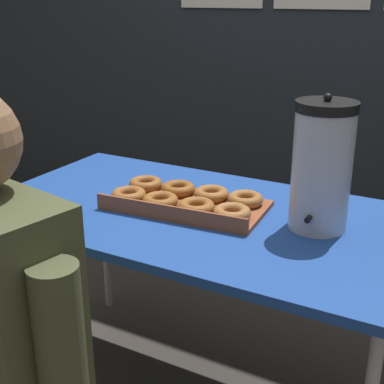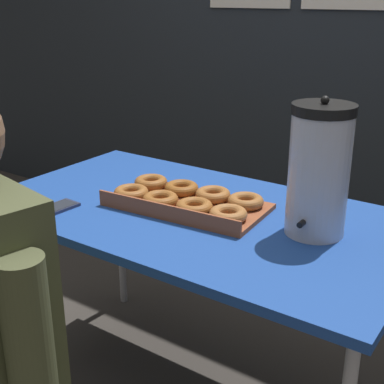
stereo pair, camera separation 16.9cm
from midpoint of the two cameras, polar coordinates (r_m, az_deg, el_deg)
folding_table at (r=1.73m, az=-2.48°, el=-3.43°), size 1.37×0.76×0.73m
donut_box at (r=1.73m, az=-3.46°, el=-0.93°), size 0.53×0.30×0.05m
coffee_urn at (r=1.55m, az=10.66°, el=2.64°), size 0.18×0.20×0.40m
cell_phone at (r=1.74m, az=-17.49°, el=-2.36°), size 0.08×0.16×0.01m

